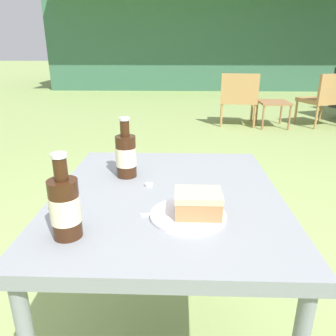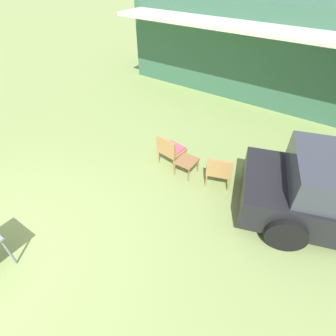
{
  "view_description": "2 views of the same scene",
  "coord_description": "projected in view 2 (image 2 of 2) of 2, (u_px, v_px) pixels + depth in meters",
  "views": [
    {
      "loc": [
        0.04,
        -0.98,
        1.16
      ],
      "look_at": [
        0.0,
        0.1,
        0.75
      ],
      "focal_mm": 35.0,
      "sensor_mm": 36.0,
      "label": 1
    },
    {
      "loc": [
        3.83,
        -0.09,
        4.14
      ],
      "look_at": [
        1.62,
        3.09,
        0.9
      ],
      "focal_mm": 28.0,
      "sensor_mm": 36.0,
      "label": 2
    }
  ],
  "objects": [
    {
      "name": "wicker_chair_plain",
      "position": [
        220.0,
        169.0,
        5.71
      ],
      "size": [
        0.69,
        0.67,
        0.8
      ],
      "rotation": [
        0.0,
        0.0,
        3.49
      ],
      "color": "#B2844C",
      "rests_on": "ground_plane"
    },
    {
      "name": "wicker_chair_cushioned",
      "position": [
        171.0,
        149.0,
        6.3
      ],
      "size": [
        0.61,
        0.58,
        0.8
      ],
      "rotation": [
        0.0,
        0.0,
        3.02
      ],
      "color": "#B2844C",
      "rests_on": "ground_plane"
    },
    {
      "name": "cabin_building",
      "position": [
        285.0,
        45.0,
        9.38
      ],
      "size": [
        10.29,
        5.54,
        3.01
      ],
      "color": "#38664C",
      "rests_on": "ground_plane"
    },
    {
      "name": "garden_side_table",
      "position": [
        187.0,
        162.0,
        6.08
      ],
      "size": [
        0.44,
        0.48,
        0.39
      ],
      "color": "#996B42",
      "rests_on": "ground_plane"
    }
  ]
}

